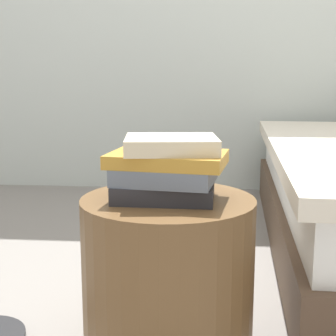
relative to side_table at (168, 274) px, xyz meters
name	(u,v)px	position (x,y,z in m)	size (l,w,h in m)	color
side_table	(168,274)	(0.00, 0.00, 0.00)	(0.47, 0.47, 0.42)	brown
book_charcoal	(164,191)	(-0.01, -0.01, 0.23)	(0.26, 0.19, 0.05)	#28282D
book_slate	(165,174)	(-0.01, -0.01, 0.28)	(0.25, 0.20, 0.04)	slate
book_ochre	(166,159)	(0.00, -0.01, 0.32)	(0.30, 0.20, 0.03)	#B7842D
book_cream	(171,145)	(0.01, 0.00, 0.36)	(0.24, 0.20, 0.04)	beige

